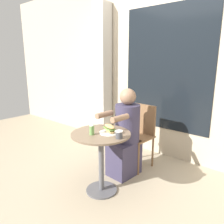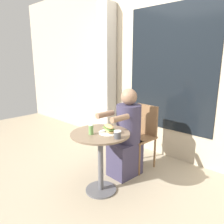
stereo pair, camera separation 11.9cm
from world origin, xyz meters
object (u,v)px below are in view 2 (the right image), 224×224
cafe_table (101,149)px  sandwich_on_plate (109,129)px  diner_chair (143,130)px  seated_diner (126,138)px  condiment_bottle (91,129)px  drink_cup (117,135)px

cafe_table → sandwich_on_plate: size_ratio=3.10×
diner_chair → seated_diner: (-0.01, -0.35, -0.02)m
cafe_table → diner_chair: 0.84m
sandwich_on_plate → diner_chair: bearing=97.3°
sandwich_on_plate → condiment_bottle: size_ratio=1.78×
cafe_table → seated_diner: size_ratio=0.62×
cafe_table → sandwich_on_plate: bearing=41.8°
sandwich_on_plate → condiment_bottle: 0.20m
drink_cup → condiment_bottle: 0.31m
diner_chair → drink_cup: bearing=112.0°
diner_chair → seated_diner: bearing=92.3°
cafe_table → diner_chair: diner_chair is taller
cafe_table → seated_diner: bearing=94.4°
cafe_table → sandwich_on_plate: (0.07, 0.06, 0.23)m
sandwich_on_plate → seated_diner: bearing=104.0°
drink_cup → sandwich_on_plate: bearing=160.1°
diner_chair → drink_cup: 0.92m
diner_chair → seated_diner: 0.35m
seated_diner → diner_chair: bearing=-87.7°
condiment_bottle → cafe_table: bearing=70.6°
cafe_table → seated_diner: (-0.04, 0.50, -0.01)m
seated_diner → condiment_bottle: size_ratio=8.86×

